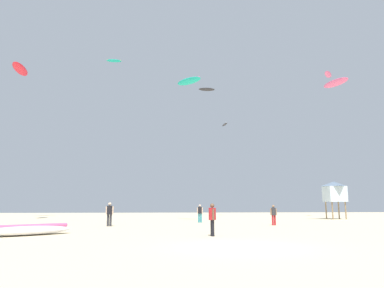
% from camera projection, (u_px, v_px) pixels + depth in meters
% --- Properties ---
extents(ground_plane, '(120.00, 120.00, 0.00)m').
position_uv_depth(ground_plane, '(240.00, 247.00, 13.27)').
color(ground_plane, beige).
extents(person_foreground, '(0.37, 0.54, 1.63)m').
position_uv_depth(person_foreground, '(212.00, 217.00, 18.04)').
color(person_foreground, black).
rests_on(person_foreground, ground).
extents(person_midground, '(0.51, 0.35, 1.55)m').
position_uv_depth(person_midground, '(274.00, 213.00, 27.57)').
color(person_midground, '#B21E23').
rests_on(person_midground, ground).
extents(person_left, '(0.51, 0.36, 1.60)m').
position_uv_depth(person_left, '(200.00, 212.00, 31.90)').
color(person_left, teal).
rests_on(person_left, ground).
extents(person_right, '(0.58, 0.39, 1.74)m').
position_uv_depth(person_right, '(110.00, 212.00, 26.32)').
color(person_right, '#2D2D33').
rests_on(person_right, ground).
extents(kite_grounded_near, '(4.53, 3.90, 0.59)m').
position_uv_depth(kite_grounded_near, '(26.00, 230.00, 18.35)').
color(kite_grounded_near, white).
rests_on(kite_grounded_near, ground).
extents(lifeguard_tower, '(2.30, 2.30, 4.15)m').
position_uv_depth(lifeguard_tower, '(334.00, 191.00, 39.62)').
color(lifeguard_tower, '#8C704C').
rests_on(lifeguard_tower, ground).
extents(kite_aloft_0, '(2.29, 0.71, 0.49)m').
position_uv_depth(kite_aloft_0, '(207.00, 89.00, 50.42)').
color(kite_aloft_0, '#2D2D33').
extents(kite_aloft_1, '(2.15, 2.50, 0.49)m').
position_uv_depth(kite_aloft_1, '(328.00, 74.00, 45.70)').
color(kite_aloft_1, '#E5598C').
extents(kite_aloft_2, '(2.66, 2.67, 0.62)m').
position_uv_depth(kite_aloft_2, '(189.00, 81.00, 34.79)').
color(kite_aloft_2, '#19B29E').
extents(kite_aloft_3, '(1.53, 4.06, 0.57)m').
position_uv_depth(kite_aloft_3, '(20.00, 69.00, 37.71)').
color(kite_aloft_3, red).
extents(kite_aloft_5, '(2.35, 0.77, 0.43)m').
position_uv_depth(kite_aloft_5, '(114.00, 61.00, 56.01)').
color(kite_aloft_5, '#19B29E').
extents(kite_aloft_6, '(0.70, 2.08, 0.39)m').
position_uv_depth(kite_aloft_6, '(225.00, 124.00, 51.58)').
color(kite_aloft_6, '#2D2D33').
extents(kite_aloft_7, '(1.86, 3.08, 0.68)m').
position_uv_depth(kite_aloft_7, '(336.00, 83.00, 34.99)').
color(kite_aloft_7, '#E5598C').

